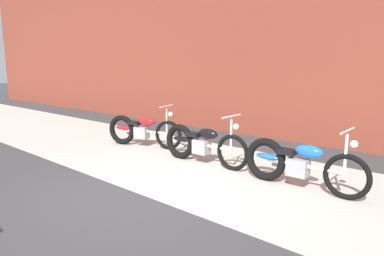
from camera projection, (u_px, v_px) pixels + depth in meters
The scene contains 6 objects.
ground_plane at pixel (139, 194), 5.13m from camera, with size 80.00×80.00×0.00m, color #38383A.
sidewalk_slab at pixel (210, 168), 6.42m from camera, with size 36.00×3.50×0.01m, color #B2ADA3.
brick_building_wall at pixel (297, 26), 8.46m from camera, with size 36.00×0.50×5.79m, color brown.
motorcycle_red at pixel (139, 130), 8.16m from camera, with size 1.95×0.81×1.03m.
motorcycle_black at pixel (198, 143), 6.74m from camera, with size 2.01×0.58×1.03m.
motorcycle_blue at pixel (294, 163), 5.37m from camera, with size 2.01×0.58×1.03m.
Camera 1 is at (3.82, -3.13, 1.89)m, focal length 31.74 mm.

